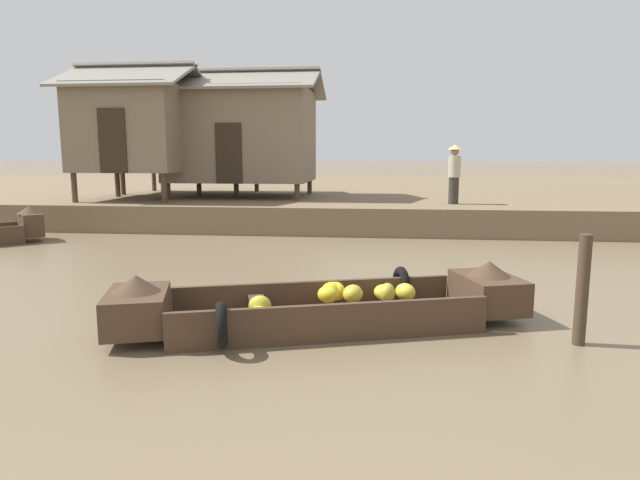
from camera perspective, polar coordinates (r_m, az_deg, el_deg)
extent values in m
plane|color=#726047|center=(10.91, 4.58, -2.46)|extent=(300.00, 300.00, 0.00)
cube|color=#756047|center=(24.14, 5.57, 4.70)|extent=(160.00, 20.00, 0.76)
cube|color=#473323|center=(6.95, 0.35, -8.56)|extent=(3.97, 2.30, 0.12)
cube|color=#473323|center=(7.44, -0.52, -5.57)|extent=(3.63, 1.19, 0.33)
cube|color=#473323|center=(6.34, 1.39, -8.16)|extent=(3.63, 1.19, 0.33)
cube|color=#473323|center=(7.62, 17.12, -5.22)|extent=(0.97, 1.21, 0.44)
cone|color=#473323|center=(7.55, 17.23, -2.86)|extent=(0.70, 0.70, 0.20)
cube|color=#473323|center=(6.82, -18.51, -6.94)|extent=(0.97, 1.21, 0.44)
cone|color=#473323|center=(6.74, -18.65, -4.32)|extent=(0.70, 0.70, 0.20)
cube|color=#473323|center=(6.78, -6.39, -6.93)|extent=(0.52, 1.13, 0.05)
torus|color=black|center=(7.86, 8.46, -4.62)|extent=(0.27, 0.53, 0.52)
torus|color=black|center=(6.09, -10.24, -8.72)|extent=(0.27, 0.53, 0.52)
ellipsoid|color=yellow|center=(6.44, -6.39, -7.73)|extent=(0.39, 0.39, 0.19)
ellipsoid|color=gold|center=(7.20, 7.03, -5.49)|extent=(0.22, 0.26, 0.26)
ellipsoid|color=yellow|center=(7.44, 8.90, -5.37)|extent=(0.38, 0.39, 0.23)
ellipsoid|color=yellow|center=(7.24, 1.26, -5.22)|extent=(0.34, 0.30, 0.21)
ellipsoid|color=yellow|center=(7.32, 6.72, -5.44)|extent=(0.38, 0.41, 0.20)
ellipsoid|color=gold|center=(6.99, 3.45, -5.62)|extent=(0.30, 0.36, 0.23)
ellipsoid|color=yellow|center=(6.84, 0.82, -5.70)|extent=(0.36, 0.35, 0.21)
ellipsoid|color=gold|center=(6.61, -6.29, -6.82)|extent=(0.30, 0.23, 0.25)
ellipsoid|color=yellow|center=(7.26, 1.74, -5.35)|extent=(0.33, 0.33, 0.25)
cube|color=#473323|center=(15.48, -27.94, 1.42)|extent=(0.96, 0.97, 0.57)
cone|color=#473323|center=(15.44, -28.04, 2.83)|extent=(0.79, 0.79, 0.20)
cylinder|color=#4C3826|center=(17.46, -24.26, 5.00)|extent=(0.16, 0.16, 0.86)
cylinder|color=#4C3826|center=(16.26, -15.97, 5.21)|extent=(0.16, 0.16, 0.86)
cylinder|color=#4C3826|center=(20.15, -19.87, 5.68)|extent=(0.16, 0.16, 0.86)
cylinder|color=#4C3826|center=(19.11, -12.53, 5.85)|extent=(0.16, 0.16, 0.86)
cube|color=#7A6B56|center=(18.18, -18.40, 10.86)|extent=(3.11, 3.45, 2.56)
cube|color=#2D2319|center=(16.60, -20.86, 9.65)|extent=(0.80, 0.04, 1.80)
cube|color=gray|center=(17.54, -19.87, 15.96)|extent=(3.81, 2.22, 0.92)
cube|color=gray|center=(19.09, -17.52, 15.45)|extent=(3.81, 2.22, 0.92)
cylinder|color=#4C3826|center=(19.34, -20.37, 5.50)|extent=(0.16, 0.16, 0.83)
cylinder|color=#4C3826|center=(17.91, -8.74, 5.72)|extent=(0.16, 0.16, 0.83)
cylinder|color=#4C3826|center=(22.02, -16.94, 6.02)|extent=(0.16, 0.16, 0.83)
cylinder|color=#4C3826|center=(20.77, -6.63, 6.19)|extent=(0.16, 0.16, 0.83)
cube|color=gray|center=(19.90, -13.43, 10.67)|extent=(4.42, 3.35, 2.49)
cube|color=#2D2319|center=(18.31, -15.19, 9.70)|extent=(0.80, 0.04, 1.80)
cube|color=brown|center=(19.23, -14.46, 15.16)|extent=(5.12, 2.17, 0.82)
cube|color=brown|center=(20.80, -12.79, 14.73)|extent=(5.12, 2.17, 0.82)
cylinder|color=#4C3826|center=(17.62, -15.59, 4.92)|extent=(0.16, 0.16, 0.51)
cylinder|color=#4C3826|center=(16.55, -2.41, 5.00)|extent=(0.16, 0.16, 0.51)
cylinder|color=#4C3826|center=(20.41, -12.49, 5.55)|extent=(0.16, 0.16, 0.51)
cylinder|color=#4C3826|center=(19.49, -1.09, 5.60)|extent=(0.16, 0.16, 0.51)
cube|color=#7A6B56|center=(18.38, -8.09, 10.68)|extent=(4.45, 3.37, 2.93)
cube|color=#2D2319|center=(16.73, -9.51, 8.89)|extent=(0.80, 0.04, 1.80)
cube|color=gray|center=(17.71, -8.92, 16.31)|extent=(5.15, 2.18, 0.85)
cube|color=gray|center=(19.33, -7.57, 15.71)|extent=(5.15, 2.18, 0.85)
cylinder|color=#332D28|center=(15.91, 13.77, 5.02)|extent=(0.28, 0.28, 0.75)
cylinder|color=#B7AD99|center=(15.88, 13.86, 7.45)|extent=(0.34, 0.34, 0.60)
sphere|color=#9E7556|center=(15.87, 13.92, 8.97)|extent=(0.22, 0.22, 0.22)
cone|color=tan|center=(15.87, 13.93, 9.40)|extent=(0.44, 0.44, 0.14)
cylinder|color=#423323|center=(6.85, 25.69, -4.74)|extent=(0.14, 0.14, 1.27)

